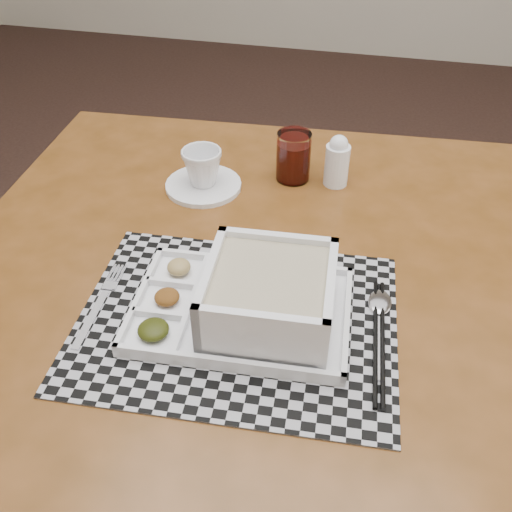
{
  "coord_description": "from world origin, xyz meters",
  "views": [
    {
      "loc": [
        0.36,
        -1.34,
        1.38
      ],
      "look_at": [
        0.2,
        -0.67,
        0.81
      ],
      "focal_mm": 40.0,
      "sensor_mm": 36.0,
      "label": 1
    }
  ],
  "objects_px": {
    "serving_tray": "(260,301)",
    "creamer_bottle": "(337,161)",
    "dining_table": "(249,300)",
    "juice_glass": "(293,158)",
    "cup": "(202,167)"
  },
  "relations": [
    {
      "from": "creamer_bottle",
      "to": "juice_glass",
      "type": "bearing_deg",
      "value": 179.72
    },
    {
      "from": "dining_table",
      "to": "creamer_bottle",
      "type": "relative_size",
      "value": 10.2
    },
    {
      "from": "dining_table",
      "to": "creamer_bottle",
      "type": "distance_m",
      "value": 0.33
    },
    {
      "from": "dining_table",
      "to": "juice_glass",
      "type": "bearing_deg",
      "value": 85.82
    },
    {
      "from": "cup",
      "to": "juice_glass",
      "type": "height_order",
      "value": "juice_glass"
    },
    {
      "from": "cup",
      "to": "creamer_bottle",
      "type": "height_order",
      "value": "creamer_bottle"
    },
    {
      "from": "dining_table",
      "to": "serving_tray",
      "type": "bearing_deg",
      "value": -68.67
    },
    {
      "from": "dining_table",
      "to": "serving_tray",
      "type": "height_order",
      "value": "serving_tray"
    },
    {
      "from": "creamer_bottle",
      "to": "serving_tray",
      "type": "bearing_deg",
      "value": -98.65
    },
    {
      "from": "cup",
      "to": "creamer_bottle",
      "type": "xyz_separation_m",
      "value": [
        0.25,
        0.07,
        0.0
      ]
    },
    {
      "from": "serving_tray",
      "to": "dining_table",
      "type": "bearing_deg",
      "value": 111.33
    },
    {
      "from": "cup",
      "to": "juice_glass",
      "type": "bearing_deg",
      "value": 17.16
    },
    {
      "from": "serving_tray",
      "to": "juice_glass",
      "type": "relative_size",
      "value": 3.35
    },
    {
      "from": "dining_table",
      "to": "cup",
      "type": "xyz_separation_m",
      "value": [
        -0.14,
        0.21,
        0.12
      ]
    },
    {
      "from": "serving_tray",
      "to": "creamer_bottle",
      "type": "relative_size",
      "value": 3.15
    }
  ]
}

